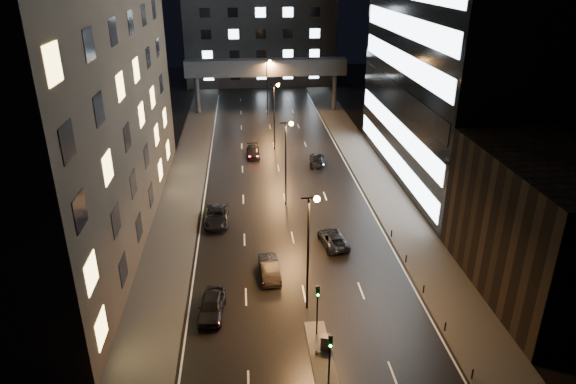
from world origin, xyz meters
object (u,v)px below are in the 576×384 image
object	(u,v)px
car_away_c	(217,216)
car_toward_b	(317,159)
car_away_a	(212,306)
utility_cabinet	(326,343)
car_away_b	(269,269)
car_away_d	(253,152)
car_toward_a	(333,239)

from	to	relation	value
car_away_c	car_toward_b	distance (m)	21.71
car_away_a	car_toward_b	size ratio (longest dim) A/B	0.95
car_toward_b	car_away_c	bearing A→B (deg)	58.81
car_away_c	utility_cabinet	distance (m)	22.95
utility_cabinet	car_toward_b	bearing A→B (deg)	94.84
car_away_c	car_toward_b	xyz separation A→B (m)	(13.51, 16.99, -0.05)
car_away_a	car_away_c	world-z (taller)	car_away_a
car_away_b	car_toward_b	distance (m)	29.23
car_away_d	car_toward_a	world-z (taller)	car_toward_a
car_toward_a	car_toward_b	world-z (taller)	car_toward_b
car_away_d	utility_cabinet	xyz separation A→B (m)	(4.06, -42.45, 0.05)
car_away_c	car_toward_b	world-z (taller)	car_away_c
car_toward_a	utility_cabinet	world-z (taller)	car_toward_a
car_away_d	utility_cabinet	bearing A→B (deg)	-85.38
car_toward_a	car_toward_b	xyz separation A→B (m)	(1.64, 22.95, 0.05)
car_away_c	car_toward_a	distance (m)	13.28
car_away_a	utility_cabinet	size ratio (longest dim) A/B	4.09
car_away_c	car_toward_b	size ratio (longest dim) A/B	1.12
car_away_a	car_away_d	distance (m)	37.65
car_away_d	car_toward_b	distance (m)	9.85
car_away_a	car_away_b	world-z (taller)	car_away_a
car_toward_a	car_away_d	bearing A→B (deg)	-82.74
car_away_a	utility_cabinet	distance (m)	9.86
car_toward_b	car_toward_a	bearing A→B (deg)	93.21
car_away_d	utility_cabinet	size ratio (longest dim) A/B	4.01
car_toward_b	car_away_d	bearing A→B (deg)	-17.92
car_away_c	utility_cabinet	world-z (taller)	car_away_c
car_away_a	car_toward_a	xyz separation A→B (m)	(11.68, 10.25, -0.13)
car_away_d	utility_cabinet	distance (m)	42.64
car_away_d	utility_cabinet	world-z (taller)	car_away_d
car_away_b	car_toward_b	bearing A→B (deg)	69.24
car_away_b	car_away_a	bearing A→B (deg)	-137.81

